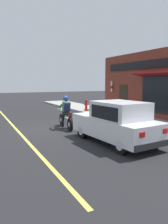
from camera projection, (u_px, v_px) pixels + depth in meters
ground_plane at (56, 129)px, 10.77m from camera, size 80.00×80.00×0.00m
sidewalk_curb at (106, 113)px, 15.54m from camera, size 2.60×22.00×0.14m
lane_stripe at (9, 122)px, 12.62m from camera, size 0.12×19.80×0.01m
storefront_building at (158, 85)px, 12.96m from camera, size 1.25×11.01×4.20m
motorcycle_with_rider at (66, 115)px, 10.79m from camera, size 0.60×2.02×1.62m
car_hatchback at (116, 123)px, 8.15m from camera, size 1.92×3.89×1.57m
traffic_cone at (124, 111)px, 13.97m from camera, size 0.36×0.36×0.60m
fire_hydrant at (86, 105)px, 16.29m from camera, size 0.36×0.24×0.88m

